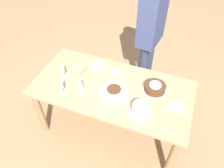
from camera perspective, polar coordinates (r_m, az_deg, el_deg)
The scene contains 13 objects.
ground_plane at distance 2.90m, azimuth -0.00°, elevation -11.00°, with size 12.00×12.00×0.00m, color #A87F56.
dining_table at distance 2.40m, azimuth -0.00°, elevation -2.61°, with size 1.69×0.84×0.74m.
cake_center_white at distance 2.23m, azimuth 0.53°, elevation -2.02°, with size 0.31×0.31×0.08m.
cake_front_chocolate at distance 2.31m, azimuth 11.13°, elevation -0.96°, with size 0.26×0.26×0.08m.
cake_back_decorated at distance 2.07m, azimuth 7.51°, elevation -6.60°, with size 0.21×0.21×0.11m.
wine_glass_near at distance 2.18m, azimuth -8.32°, elevation 0.28°, with size 0.07×0.07×0.22m.
wine_glass_far at distance 2.41m, azimuth -12.90°, elevation 4.27°, with size 0.06×0.06×0.20m.
wine_glass_extra at distance 2.21m, azimuth -13.24°, elevation 0.08°, with size 0.07×0.07×0.23m.
dessert_plate_left at distance 2.23m, azimuth 16.39°, elevation -5.84°, with size 0.16×0.16×0.01m.
dessert_plate_right at distance 2.58m, azimuth -3.76°, elevation 4.82°, with size 0.18×0.18×0.01m.
fork_pile at distance 2.48m, azimuth 0.87°, elevation 3.06°, with size 0.22×0.12×0.01m.
napkin_stack at distance 2.55m, azimuth -9.21°, elevation 3.93°, with size 0.19×0.15×0.02m.
person_cutting at distance 2.69m, azimuth 10.22°, elevation 14.68°, with size 0.27×0.43×1.77m.
Camera 1 is at (-0.58, 1.50, 2.42)m, focal length 35.00 mm.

